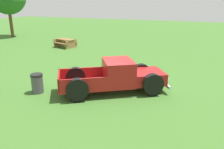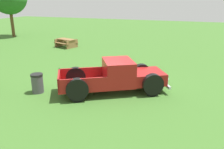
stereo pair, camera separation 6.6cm
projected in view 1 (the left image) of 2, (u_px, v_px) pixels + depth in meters
ground_plane at (112, 85)px, 12.36m from camera, size 80.00×80.00×0.00m
pickup_truck_foreground at (120, 77)px, 11.35m from camera, size 4.29×5.41×1.60m
picnic_table at (65, 42)px, 21.99m from camera, size 1.90×2.12×0.78m
trash_can at (37, 83)px, 11.28m from camera, size 0.59×0.59×0.95m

